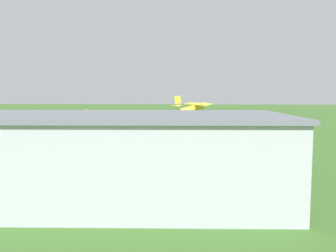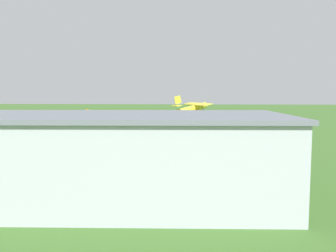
{
  "view_description": "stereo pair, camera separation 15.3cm",
  "coord_description": "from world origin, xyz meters",
  "px_view_note": "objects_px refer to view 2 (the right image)",
  "views": [
    {
      "loc": [
        -7.13,
        64.88,
        9.14
      ],
      "look_at": [
        -3.95,
        13.52,
        4.15
      ],
      "focal_mm": 37.31,
      "sensor_mm": 36.0,
      "label": 1
    },
    {
      "loc": [
        -7.28,
        64.87,
        9.14
      ],
      "look_at": [
        -3.95,
        13.52,
        4.15
      ],
      "focal_mm": 37.31,
      "sensor_mm": 36.0,
      "label": 2
    }
  ],
  "objects_px": {
    "biplane": "(192,108)",
    "car_yellow": "(1,158)",
    "truck_box_grey": "(247,153)",
    "person_by_parked_cars": "(125,153)",
    "person_watching_takeoff": "(96,152)",
    "person_walking_on_apron": "(154,154)",
    "person_at_fence_line": "(198,158)",
    "hangar": "(92,157)",
    "person_crossing_taxiway": "(23,152)",
    "windsock": "(88,111)"
  },
  "relations": [
    {
      "from": "biplane",
      "to": "car_yellow",
      "type": "distance_m",
      "value": 30.68
    },
    {
      "from": "truck_box_grey",
      "to": "person_by_parked_cars",
      "type": "relative_size",
      "value": 4.35
    },
    {
      "from": "biplane",
      "to": "person_watching_takeoff",
      "type": "height_order",
      "value": "biplane"
    },
    {
      "from": "person_walking_on_apron",
      "to": "person_at_fence_line",
      "type": "distance_m",
      "value": 6.18
    },
    {
      "from": "biplane",
      "to": "hangar",
      "type": "bearing_deg",
      "value": 74.69
    },
    {
      "from": "person_watching_takeoff",
      "to": "biplane",
      "type": "bearing_deg",
      "value": -138.14
    },
    {
      "from": "person_crossing_taxiway",
      "to": "windsock",
      "type": "bearing_deg",
      "value": -88.12
    },
    {
      "from": "hangar",
      "to": "biplane",
      "type": "distance_m",
      "value": 32.68
    },
    {
      "from": "truck_box_grey",
      "to": "windsock",
      "type": "xyz_separation_m",
      "value": [
        31.57,
        -38.22,
        2.94
      ]
    },
    {
      "from": "truck_box_grey",
      "to": "person_crossing_taxiway",
      "type": "relative_size",
      "value": 4.26
    },
    {
      "from": "car_yellow",
      "to": "person_by_parked_cars",
      "type": "distance_m",
      "value": 15.86
    },
    {
      "from": "person_by_parked_cars",
      "to": "person_watching_takeoff",
      "type": "height_order",
      "value": "person_by_parked_cars"
    },
    {
      "from": "biplane",
      "to": "person_watching_takeoff",
      "type": "relative_size",
      "value": 5.2
    },
    {
      "from": "hangar",
      "to": "person_crossing_taxiway",
      "type": "distance_m",
      "value": 23.62
    },
    {
      "from": "car_yellow",
      "to": "person_walking_on_apron",
      "type": "bearing_deg",
      "value": -169.41
    },
    {
      "from": "person_by_parked_cars",
      "to": "person_crossing_taxiway",
      "type": "height_order",
      "value": "person_crossing_taxiway"
    },
    {
      "from": "hangar",
      "to": "truck_box_grey",
      "type": "xyz_separation_m",
      "value": [
        -15.36,
        -14.91,
        -2.04
      ]
    },
    {
      "from": "car_yellow",
      "to": "windsock",
      "type": "xyz_separation_m",
      "value": [
        0.36,
        -39.41,
        3.76
      ]
    },
    {
      "from": "person_by_parked_cars",
      "to": "person_at_fence_line",
      "type": "relative_size",
      "value": 0.97
    },
    {
      "from": "person_walking_on_apron",
      "to": "person_watching_takeoff",
      "type": "distance_m",
      "value": 8.68
    },
    {
      "from": "truck_box_grey",
      "to": "person_crossing_taxiway",
      "type": "distance_m",
      "value": 30.58
    },
    {
      "from": "hangar",
      "to": "person_by_parked_cars",
      "type": "height_order",
      "value": "hangar"
    },
    {
      "from": "person_by_parked_cars",
      "to": "person_walking_on_apron",
      "type": "distance_m",
      "value": 4.34
    },
    {
      "from": "car_yellow",
      "to": "person_walking_on_apron",
      "type": "height_order",
      "value": "person_walking_on_apron"
    },
    {
      "from": "truck_box_grey",
      "to": "person_at_fence_line",
      "type": "distance_m",
      "value": 6.13
    },
    {
      "from": "biplane",
      "to": "truck_box_grey",
      "type": "xyz_separation_m",
      "value": [
        -6.76,
        16.5,
        -4.73
      ]
    },
    {
      "from": "person_crossing_taxiway",
      "to": "person_at_fence_line",
      "type": "xyz_separation_m",
      "value": [
        -24.35,
        2.75,
        0.01
      ]
    },
    {
      "from": "truck_box_grey",
      "to": "person_by_parked_cars",
      "type": "bearing_deg",
      "value": -12.44
    },
    {
      "from": "truck_box_grey",
      "to": "person_by_parked_cars",
      "type": "height_order",
      "value": "truck_box_grey"
    },
    {
      "from": "biplane",
      "to": "person_watching_takeoff",
      "type": "distance_m",
      "value": 19.07
    },
    {
      "from": "person_crossing_taxiway",
      "to": "person_watching_takeoff",
      "type": "relative_size",
      "value": 1.03
    },
    {
      "from": "biplane",
      "to": "person_by_parked_cars",
      "type": "distance_m",
      "value": 16.9
    },
    {
      "from": "person_by_parked_cars",
      "to": "person_at_fence_line",
      "type": "bearing_deg",
      "value": 162.11
    },
    {
      "from": "person_at_fence_line",
      "to": "hangar",
      "type": "bearing_deg",
      "value": 58.59
    },
    {
      "from": "truck_box_grey",
      "to": "person_at_fence_line",
      "type": "relative_size",
      "value": 4.23
    },
    {
      "from": "person_at_fence_line",
      "to": "windsock",
      "type": "bearing_deg",
      "value": -56.06
    },
    {
      "from": "car_yellow",
      "to": "person_at_fence_line",
      "type": "distance_m",
      "value": 25.19
    },
    {
      "from": "biplane",
      "to": "person_walking_on_apron",
      "type": "height_order",
      "value": "biplane"
    },
    {
      "from": "windsock",
      "to": "person_crossing_taxiway",
      "type": "bearing_deg",
      "value": 91.88
    },
    {
      "from": "car_yellow",
      "to": "person_watching_takeoff",
      "type": "distance_m",
      "value": 12.19
    },
    {
      "from": "biplane",
      "to": "car_yellow",
      "type": "xyz_separation_m",
      "value": [
        24.44,
        17.69,
        -5.56
      ]
    },
    {
      "from": "hangar",
      "to": "person_walking_on_apron",
      "type": "bearing_deg",
      "value": -101.38
    },
    {
      "from": "hangar",
      "to": "windsock",
      "type": "relative_size",
      "value": 6.36
    },
    {
      "from": "person_walking_on_apron",
      "to": "person_at_fence_line",
      "type": "height_order",
      "value": "person_walking_on_apron"
    },
    {
      "from": "person_at_fence_line",
      "to": "person_watching_takeoff",
      "type": "xyz_separation_m",
      "value": [
        14.28,
        -4.02,
        -0.03
      ]
    },
    {
      "from": "person_walking_on_apron",
      "to": "person_at_fence_line",
      "type": "bearing_deg",
      "value": 160.01
    },
    {
      "from": "car_yellow",
      "to": "windsock",
      "type": "relative_size",
      "value": 0.92
    },
    {
      "from": "biplane",
      "to": "person_by_parked_cars",
      "type": "bearing_deg",
      "value": 54.33
    },
    {
      "from": "windsock",
      "to": "person_walking_on_apron",
      "type": "bearing_deg",
      "value": 118.82
    },
    {
      "from": "biplane",
      "to": "person_crossing_taxiway",
      "type": "xyz_separation_m",
      "value": [
        23.65,
        13.44,
        -5.55
      ]
    }
  ]
}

